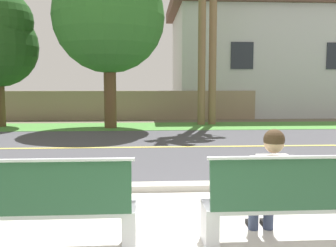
{
  "coord_description": "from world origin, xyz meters",
  "views": [
    {
      "loc": [
        -0.24,
        -3.56,
        1.72
      ],
      "look_at": [
        0.16,
        3.24,
        1.0
      ],
      "focal_mm": 39.86,
      "sensor_mm": 36.0,
      "label": 1
    }
  ],
  "objects_px": {
    "seated_person_white": "(270,180)",
    "shade_tree_left": "(112,8)",
    "bench_right": "(287,205)",
    "bench_left": "(49,209)"
  },
  "relations": [
    {
      "from": "bench_left",
      "to": "bench_right",
      "type": "bearing_deg",
      "value": 0.0
    },
    {
      "from": "bench_right",
      "to": "shade_tree_left",
      "type": "relative_size",
      "value": 0.25
    },
    {
      "from": "bench_right",
      "to": "shade_tree_left",
      "type": "distance_m",
      "value": 11.97
    },
    {
      "from": "seated_person_white",
      "to": "shade_tree_left",
      "type": "height_order",
      "value": "shade_tree_left"
    },
    {
      "from": "bench_right",
      "to": "seated_person_white",
      "type": "relative_size",
      "value": 1.41
    },
    {
      "from": "bench_right",
      "to": "bench_left",
      "type": "bearing_deg",
      "value": 180.0
    },
    {
      "from": "seated_person_white",
      "to": "shade_tree_left",
      "type": "xyz_separation_m",
      "value": [
        -2.61,
        10.72,
        3.92
      ]
    },
    {
      "from": "bench_left",
      "to": "seated_person_white",
      "type": "relative_size",
      "value": 1.41
    },
    {
      "from": "shade_tree_left",
      "to": "bench_left",
      "type": "bearing_deg",
      "value": -88.59
    },
    {
      "from": "seated_person_white",
      "to": "shade_tree_left",
      "type": "relative_size",
      "value": 0.18
    }
  ]
}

